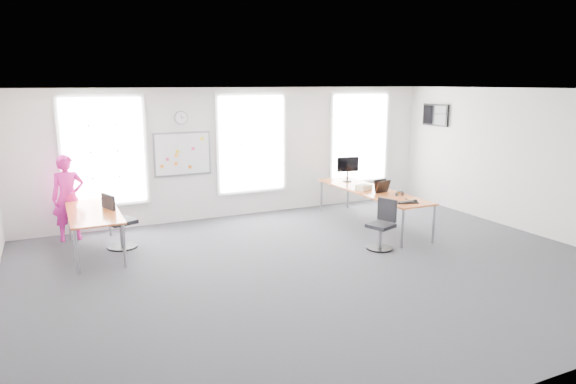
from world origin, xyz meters
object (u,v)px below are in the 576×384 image
chair_right (382,227)px  person (68,198)px  headphones (399,194)px  desk_left (93,214)px  keyboard (407,202)px  monitor (348,167)px  chair_left (118,224)px  desk_right (372,192)px

chair_right → person: bearing=-140.5°
person → chair_right: bearing=-33.7°
headphones → desk_left: bearing=-176.1°
person → headphones: person is taller
chair_right → keyboard: size_ratio=2.24×
chair_right → person: (-5.33, 3.17, 0.44)m
headphones → monitor: size_ratio=0.28×
keyboard → headphones: size_ratio=2.54×
desk_left → headphones: (5.86, -1.39, 0.11)m
headphones → monitor: 1.87m
chair_left → desk_right: bearing=-117.0°
keyboard → monitor: monitor is taller
desk_left → monitor: 5.78m
person → monitor: person is taller
monitor → desk_left: bearing=-163.7°
chair_right → chair_left: 5.02m
desk_right → desk_left: bearing=173.5°
headphones → chair_left: bearing=-178.0°
keyboard → headphones: 0.63m
desk_right → monitor: size_ratio=5.60×
chair_left → headphones: size_ratio=6.42×
desk_right → headphones: (0.17, -0.74, 0.10)m
headphones → person: bearing=175.5°
desk_right → chair_left: (-5.27, 0.73, -0.28)m
desk_left → monitor: size_ratio=3.74×
desk_left → chair_left: bearing=11.3°
desk_left → keyboard: bearing=-19.3°
desk_right → person: person is taller
chair_right → keyboard: chair_right is taller
desk_right → chair_left: chair_left is taller
desk_left → person: size_ratio=1.28×
keyboard → monitor: (0.13, 2.42, 0.34)m
desk_left → person: person is taller
keyboard → monitor: size_ratio=0.72×
desk_left → monitor: monitor is taller
person → keyboard: size_ratio=4.06×
person → headphones: 6.70m
desk_right → person: size_ratio=1.91×
desk_right → monitor: monitor is taller
desk_right → chair_right: size_ratio=3.46×
desk_left → person: bearing=108.5°
monitor → chair_left: bearing=-164.2°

